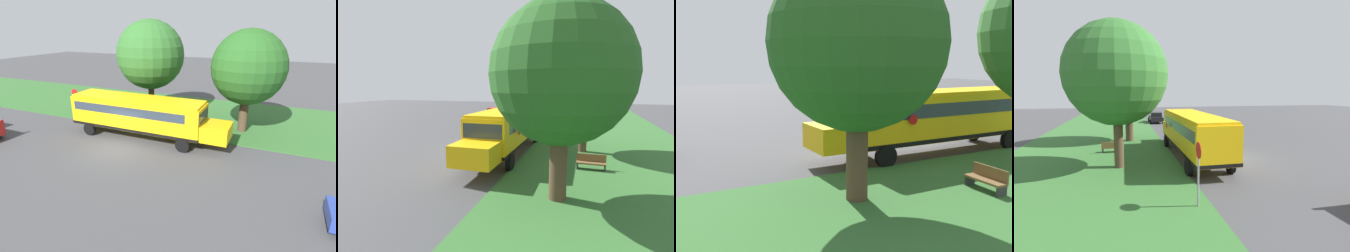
% 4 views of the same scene
% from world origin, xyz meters
% --- Properties ---
extents(ground_plane, '(120.00, 120.00, 0.00)m').
position_xyz_m(ground_plane, '(0.00, 0.00, 0.00)').
color(ground_plane, '#424244').
extents(grass_verge, '(12.00, 80.00, 0.08)m').
position_xyz_m(grass_verge, '(-10.00, 0.00, 0.04)').
color(grass_verge, '#33662D').
rests_on(grass_verge, ground).
extents(school_bus, '(2.84, 12.42, 3.16)m').
position_xyz_m(school_bus, '(-2.75, 0.60, 1.92)').
color(school_bus, yellow).
rests_on(school_bus, ground).
extents(car_blue_nearest, '(2.02, 4.40, 1.56)m').
position_xyz_m(car_blue_nearest, '(2.80, 14.97, 0.88)').
color(car_blue_nearest, '#283D93').
rests_on(car_blue_nearest, ground).
extents(car_black_middle, '(2.02, 4.40, 1.56)m').
position_xyz_m(car_black_middle, '(-2.80, 22.10, 0.88)').
color(car_black_middle, black).
rests_on(car_black_middle, ground).
extents(oak_tree_beside_bus, '(6.13, 6.13, 8.83)m').
position_xyz_m(oak_tree_beside_bus, '(-7.88, -0.99, 5.71)').
color(oak_tree_beside_bus, '#4C3826').
rests_on(oak_tree_beside_bus, ground).
extents(oak_tree_roadside_mid, '(5.70, 5.70, 8.08)m').
position_xyz_m(oak_tree_roadside_mid, '(-6.95, 7.79, 5.20)').
color(oak_tree_roadside_mid, '#4C3826').
rests_on(oak_tree_roadside_mid, ground).
extents(stop_sign, '(0.08, 0.68, 2.74)m').
position_xyz_m(stop_sign, '(-4.60, -7.36, 1.74)').
color(stop_sign, gray).
rests_on(stop_sign, ground).
extents(park_bench, '(1.61, 0.54, 0.92)m').
position_xyz_m(park_bench, '(-8.38, 3.17, 0.47)').
color(park_bench, brown).
rests_on(park_bench, ground).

